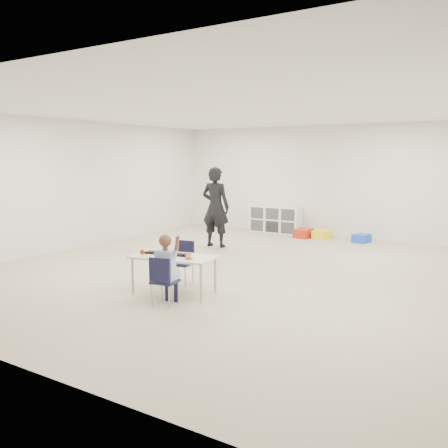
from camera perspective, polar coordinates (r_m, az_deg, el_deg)
The scene contains 16 objects.
room at distance 8.31m, azimuth 0.94°, elevation 3.95°, with size 9.00×9.02×2.80m.
table at distance 7.02m, azimuth -6.04°, elevation -6.05°, with size 1.31×0.80×0.56m.
chair_near at distance 6.49m, azimuth -7.10°, elevation -6.75°, with size 0.33×0.31×0.67m, color black, non-canonical shape.
chair_far at distance 7.53m, azimuth -5.14°, elevation -4.67°, with size 0.33×0.31×0.67m, color black, non-canonical shape.
child at distance 6.44m, azimuth -7.13°, elevation -5.08°, with size 0.45×0.45×1.06m, color #A0BBD8, non-canonical shape.
lunch_tray_near at distance 6.95m, azimuth -5.09°, elevation -3.70°, with size 0.22×0.16×0.03m, color black.
lunch_tray_far at distance 7.18m, azimuth -8.46°, elevation -3.39°, with size 0.22×0.16×0.03m, color black.
milk_carton at distance 6.87m, azimuth -6.59°, elevation -3.56°, with size 0.07×0.07×0.10m, color white.
bread_roll at distance 6.72m, azimuth -4.27°, elevation -3.94°, with size 0.09×0.09×0.07m, color tan.
apple_near at distance 7.06m, azimuth -6.57°, elevation -3.38°, with size 0.07×0.07×0.07m, color maroon.
apple_far at distance 7.12m, azimuth -9.81°, elevation -3.33°, with size 0.07×0.07×0.07m, color maroon.
cubby_shelf at distance 12.73m, azimuth 6.18°, elevation 0.54°, with size 1.40×0.40×0.70m, color white.
adult at distance 10.57m, azimuth -1.03°, elevation 2.05°, with size 0.65×0.43×1.79m, color black.
bin_red at distance 12.03m, azimuth 9.53°, elevation -1.10°, with size 0.35×0.46×0.22m, color red.
bin_yellow at distance 11.95m, azimuth 11.71°, elevation -1.24°, with size 0.34×0.44×0.21m, color yellow.
bin_blue at distance 11.66m, azimuth 16.22°, elevation -1.66°, with size 0.31×0.40×0.20m, color blue.
Camera 1 is at (4.25, -7.11, 1.97)m, focal length 38.00 mm.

